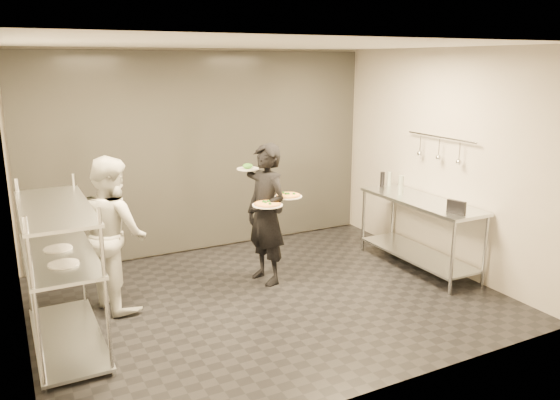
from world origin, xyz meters
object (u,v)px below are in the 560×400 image
prep_counter (420,221)px  bottle_green (401,185)px  salad_plate (248,167)px  bottle_clear (389,179)px  bottle_dark (382,179)px  pizza_plate_far (288,196)px  pass_rack (61,268)px  pos_monitor (456,207)px  pizza_plate_near (268,204)px  chef (113,233)px  waiter (266,214)px

prep_counter → bottle_green: size_ratio=7.18×
salad_plate → bottle_clear: 2.21m
salad_plate → bottle_dark: 2.09m
pizza_plate_far → bottle_green: size_ratio=1.28×
pass_rack → pos_monitor: pass_rack is taller
pos_monitor → bottle_clear: bearing=65.3°
prep_counter → bottle_dark: 0.89m
pizza_plate_near → bottle_dark: size_ratio=1.65×
pizza_plate_far → pos_monitor: size_ratio=1.43×
pass_rack → chef: size_ratio=0.95×
pass_rack → pizza_plate_far: (2.58, 0.33, 0.33)m
prep_counter → chef: (-3.73, 0.64, 0.21)m
prep_counter → chef: chef is taller
pos_monitor → bottle_green: bottle_green is taller
chef → salad_plate: (1.66, 0.14, 0.55)m
prep_counter → bottle_clear: bottle_clear is taller
chef → bottle_clear: size_ratio=8.21×
pizza_plate_near → bottle_green: bottle_green is taller
prep_counter → bottle_clear: size_ratio=8.80×
pizza_plate_near → bottle_dark: bearing=14.8°
pass_rack → waiter: size_ratio=0.94×
prep_counter → waiter: (-1.96, 0.49, 0.23)m
bottle_green → bottle_clear: 0.49m
pizza_plate_far → bottle_green: bearing=0.5°
waiter → bottle_clear: 2.10m
bottle_green → pizza_plate_near: bearing=-177.7°
prep_counter → pizza_plate_far: pizza_plate_far is taller
prep_counter → bottle_green: 0.54m
pass_rack → pos_monitor: 4.28m
pizza_plate_near → waiter: bearing=67.5°
waiter → pos_monitor: bearing=45.3°
waiter → pizza_plate_near: bearing=-33.8°
pizza_plate_far → chef: bearing=170.9°
pizza_plate_near → bottle_clear: 2.23m
pizza_plate_far → pos_monitor: bearing=-32.6°
waiter → bottle_clear: size_ratio=8.33×
pass_rack → bottle_green: pass_rack is taller
pizza_plate_near → pos_monitor: (1.94, -0.98, -0.04)m
salad_plate → prep_counter: bearing=-20.6°
chef → bottle_dark: chef is taller
pos_monitor → pass_rack: bearing=154.3°
pos_monitor → bottle_dark: 1.52m
waiter → bottle_dark: (1.95, 0.31, 0.17)m
salad_plate → pos_monitor: salad_plate is taller
chef → pos_monitor: chef is taller
prep_counter → salad_plate: (-2.07, 0.78, 0.76)m
waiter → pos_monitor: waiter is taller
salad_plate → bottle_green: size_ratio=1.06×
bottle_clear → pizza_plate_far: bearing=-165.7°
prep_counter → pizza_plate_far: bearing=169.6°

